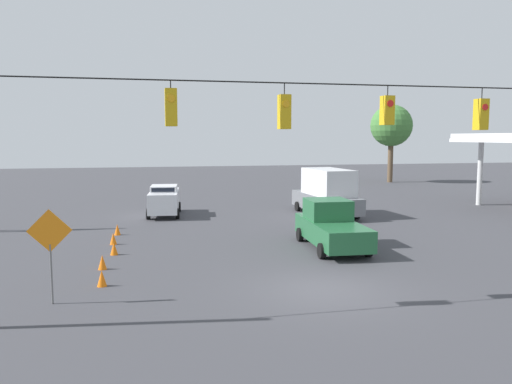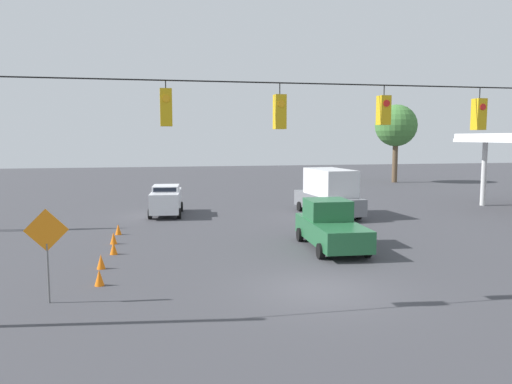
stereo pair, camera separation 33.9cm
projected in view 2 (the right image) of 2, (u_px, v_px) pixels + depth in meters
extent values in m
plane|color=#3D3D42|center=(319.00, 290.00, 16.11)|extent=(140.00, 140.00, 0.00)
cylinder|color=black|center=(333.00, 84.00, 14.47)|extent=(23.63, 0.04, 0.04)
cube|color=gold|center=(479.00, 114.00, 15.52)|extent=(0.32, 0.36, 0.97)
cylinder|color=black|center=(480.00, 93.00, 15.45)|extent=(0.03, 0.03, 0.34)
cylinder|color=red|center=(483.00, 107.00, 15.31)|extent=(0.20, 0.02, 0.20)
cube|color=gold|center=(384.00, 110.00, 14.87)|extent=(0.32, 0.36, 0.87)
cylinder|color=black|center=(384.00, 90.00, 14.81)|extent=(0.03, 0.03, 0.31)
cylinder|color=red|center=(387.00, 103.00, 14.67)|extent=(0.20, 0.02, 0.20)
cube|color=gold|center=(280.00, 112.00, 14.24)|extent=(0.32, 0.36, 0.98)
cylinder|color=black|center=(280.00, 89.00, 14.17)|extent=(0.03, 0.03, 0.33)
cylinder|color=orange|center=(281.00, 104.00, 14.04)|extent=(0.20, 0.02, 0.20)
cube|color=gold|center=(166.00, 108.00, 13.60)|extent=(0.32, 0.36, 1.02)
cylinder|color=black|center=(166.00, 84.00, 13.53)|extent=(0.03, 0.03, 0.22)
cylinder|color=orange|center=(166.00, 99.00, 13.39)|extent=(0.20, 0.02, 0.20)
cube|color=slate|center=(328.00, 202.00, 31.61)|extent=(2.66, 6.47, 1.00)
cube|color=silver|center=(330.00, 182.00, 31.16)|extent=(2.32, 4.18, 1.63)
cube|color=black|center=(317.00, 179.00, 33.11)|extent=(1.77, 0.15, 1.14)
cylinder|color=black|center=(330.00, 205.00, 33.92)|extent=(0.27, 0.65, 0.64)
cylinder|color=black|center=(300.00, 206.00, 33.33)|extent=(0.27, 0.65, 0.64)
cylinder|color=black|center=(358.00, 214.00, 29.99)|extent=(0.27, 0.65, 0.64)
cylinder|color=black|center=(324.00, 216.00, 29.39)|extent=(0.27, 0.65, 0.64)
cube|color=#236038|center=(331.00, 231.00, 22.06)|extent=(2.25, 5.47, 0.90)
cube|color=#236038|center=(327.00, 209.00, 22.60)|extent=(1.93, 2.02, 0.90)
cube|color=black|center=(321.00, 206.00, 23.56)|extent=(1.59, 0.10, 0.63)
cylinder|color=black|center=(340.00, 233.00, 23.98)|extent=(0.25, 0.65, 0.64)
cylinder|color=black|center=(300.00, 235.00, 23.68)|extent=(0.25, 0.65, 0.64)
cylinder|color=black|center=(367.00, 249.00, 20.54)|extent=(0.25, 0.65, 0.64)
cylinder|color=black|center=(321.00, 251.00, 20.24)|extent=(0.25, 0.65, 0.64)
cube|color=silver|center=(166.00, 201.00, 31.59)|extent=(2.16, 4.73, 1.22)
cube|color=silver|center=(166.00, 188.00, 31.50)|extent=(1.78, 2.16, 0.36)
cube|color=black|center=(165.00, 190.00, 30.50)|extent=(1.39, 0.15, 0.25)
cylinder|color=black|center=(150.00, 214.00, 30.09)|extent=(0.28, 0.66, 0.64)
cylinder|color=black|center=(179.00, 213.00, 30.28)|extent=(0.28, 0.66, 0.64)
cylinder|color=black|center=(155.00, 207.00, 33.04)|extent=(0.28, 0.66, 0.64)
cylinder|color=black|center=(181.00, 207.00, 33.22)|extent=(0.28, 0.66, 0.64)
cone|color=orange|center=(99.00, 278.00, 16.58)|extent=(0.32, 0.32, 0.55)
cone|color=orange|center=(101.00, 262.00, 18.70)|extent=(0.32, 0.32, 0.55)
cone|color=orange|center=(114.00, 248.00, 21.02)|extent=(0.32, 0.32, 0.55)
cone|color=orange|center=(114.00, 238.00, 23.06)|extent=(0.32, 0.32, 0.55)
cone|color=orange|center=(118.00, 229.00, 25.29)|extent=(0.32, 0.32, 0.55)
cylinder|color=silver|center=(484.00, 172.00, 35.92)|extent=(0.36, 0.36, 4.83)
cylinder|color=slate|center=(48.00, 273.00, 14.78)|extent=(0.06, 0.06, 1.80)
cube|color=orange|center=(46.00, 230.00, 14.64)|extent=(1.27, 0.04, 1.27)
cylinder|color=brown|center=(395.00, 160.00, 54.50)|extent=(0.57, 0.57, 4.96)
sphere|color=#427A38|center=(396.00, 125.00, 54.10)|extent=(4.52, 4.52, 4.52)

